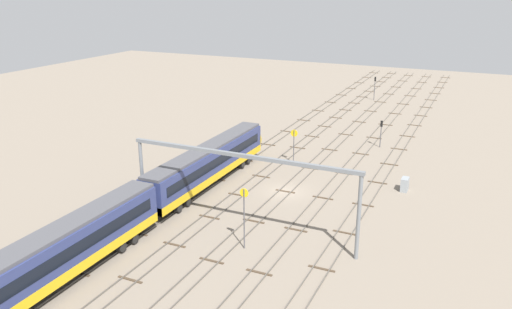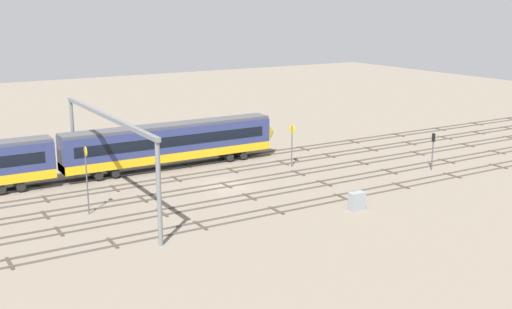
{
  "view_description": "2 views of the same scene",
  "coord_description": "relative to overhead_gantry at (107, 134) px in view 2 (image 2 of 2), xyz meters",
  "views": [
    {
      "loc": [
        -52.66,
        -20.54,
        23.51
      ],
      "look_at": [
        1.78,
        4.66,
        3.45
      ],
      "focal_mm": 36.13,
      "sensor_mm": 36.0,
      "label": 1
    },
    {
      "loc": [
        -28.65,
        -53.02,
        17.66
      ],
      "look_at": [
        5.7,
        3.54,
        1.76
      ],
      "focal_mm": 43.84,
      "sensor_mm": 36.0,
      "label": 2
    }
  ],
  "objects": [
    {
      "name": "ground_plane",
      "position": [
        11.85,
        0.0,
        -6.56
      ],
      "size": [
        201.67,
        201.67,
        0.0
      ],
      "primitive_type": "plane",
      "color": "gray"
    },
    {
      "name": "track_near_foreground",
      "position": [
        11.85,
        -9.3,
        -6.49
      ],
      "size": [
        185.67,
        2.4,
        0.16
      ],
      "color": "#59544C",
      "rests_on": "ground"
    },
    {
      "name": "track_second_near",
      "position": [
        11.85,
        -4.65,
        -6.49
      ],
      "size": [
        185.67,
        2.4,
        0.16
      ],
      "color": "#59544C",
      "rests_on": "ground"
    },
    {
      "name": "track_middle",
      "position": [
        11.85,
        0.0,
        -6.49
      ],
      "size": [
        185.67,
        2.4,
        0.16
      ],
      "color": "#59544C",
      "rests_on": "ground"
    },
    {
      "name": "track_second_far",
      "position": [
        11.85,
        4.65,
        -6.49
      ],
      "size": [
        185.67,
        2.4,
        0.16
      ],
      "color": "#59544C",
      "rests_on": "ground"
    },
    {
      "name": "track_with_train",
      "position": [
        11.85,
        9.3,
        -6.49
      ],
      "size": [
        185.67,
        2.4,
        0.16
      ],
      "color": "#59544C",
      "rests_on": "ground"
    },
    {
      "name": "overhead_gantry",
      "position": [
        0.0,
        0.0,
        0.0
      ],
      "size": [
        0.4,
        23.67,
        8.33
      ],
      "color": "slate",
      "rests_on": "ground"
    },
    {
      "name": "speed_sign_near_foreground",
      "position": [
        -2.49,
        -1.62,
        -2.81
      ],
      "size": [
        0.14,
        0.84,
        6.0
      ],
      "color": "#4C4C51",
      "rests_on": "ground"
    },
    {
      "name": "speed_sign_distant_end",
      "position": [
        21.76,
        2.76,
        -3.4
      ],
      "size": [
        0.14,
        0.98,
        4.76
      ],
      "color": "#4C4C51",
      "rests_on": "ground"
    },
    {
      "name": "signal_light_trackside_approach",
      "position": [
        34.0,
        -6.48,
        -3.84
      ],
      "size": [
        0.31,
        0.32,
        4.11
      ],
      "color": "#4C4C51",
      "rests_on": "ground"
    },
    {
      "name": "relay_cabinet",
      "position": [
        18.06,
        -12.74,
        -5.75
      ],
      "size": [
        1.45,
        0.81,
        1.62
      ],
      "color": "gray",
      "rests_on": "ground"
    }
  ]
}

